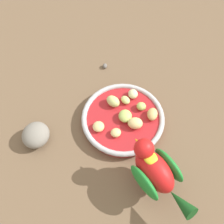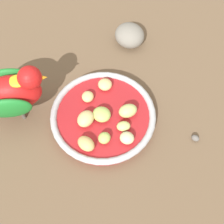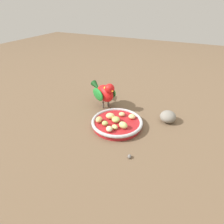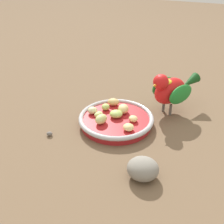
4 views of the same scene
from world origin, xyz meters
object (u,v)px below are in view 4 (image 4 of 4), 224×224
(apple_piece_3, at_px, (106,107))
(apple_piece_5, at_px, (128,127))
(feeding_bowl, at_px, (117,119))
(apple_piece_8, at_px, (93,110))
(rock_large, at_px, (143,169))
(parrot, at_px, (171,89))
(apple_piece_6, at_px, (113,102))
(apple_piece_2, at_px, (101,119))
(apple_piece_7, at_px, (123,109))
(apple_piece_4, at_px, (99,115))
(apple_piece_0, at_px, (116,114))
(pebble_0, at_px, (49,134))
(apple_piece_1, at_px, (133,119))

(apple_piece_3, relative_size, apple_piece_5, 0.83)
(feeding_bowl, bearing_deg, apple_piece_8, -178.68)
(rock_large, bearing_deg, parrot, 90.05)
(apple_piece_5, relative_size, rock_large, 0.41)
(apple_piece_6, bearing_deg, apple_piece_2, -88.46)
(parrot, bearing_deg, feeding_bowl, -14.48)
(apple_piece_5, height_order, apple_piece_8, apple_piece_8)
(apple_piece_5, distance_m, apple_piece_7, 0.10)
(apple_piece_4, relative_size, rock_large, 0.37)
(apple_piece_7, bearing_deg, apple_piece_6, 143.43)
(apple_piece_0, relative_size, rock_large, 0.51)
(apple_piece_4, height_order, pebble_0, apple_piece_4)
(apple_piece_1, bearing_deg, apple_piece_6, 139.69)
(apple_piece_3, distance_m, rock_large, 0.29)
(parrot, bearing_deg, apple_piece_2, -11.54)
(apple_piece_4, distance_m, parrot, 0.24)
(apple_piece_0, relative_size, apple_piece_8, 1.32)
(feeding_bowl, distance_m, pebble_0, 0.20)
(feeding_bowl, bearing_deg, apple_piece_1, -8.48)
(apple_piece_2, height_order, apple_piece_4, apple_piece_2)
(apple_piece_1, bearing_deg, apple_piece_3, 159.18)
(apple_piece_7, bearing_deg, apple_piece_5, -63.23)
(pebble_0, bearing_deg, parrot, 40.34)
(apple_piece_3, distance_m, pebble_0, 0.19)
(feeding_bowl, height_order, pebble_0, feeding_bowl)
(apple_piece_3, bearing_deg, apple_piece_0, -33.21)
(apple_piece_8, bearing_deg, rock_large, -42.86)
(apple_piece_3, height_order, apple_piece_8, apple_piece_8)
(apple_piece_3, xyz_separation_m, pebble_0, (-0.11, -0.15, -0.03))
(feeding_bowl, bearing_deg, parrot, 42.95)
(apple_piece_5, relative_size, apple_piece_7, 0.79)
(apple_piece_2, xyz_separation_m, apple_piece_6, (-0.00, 0.11, -0.00))
(apple_piece_7, bearing_deg, feeding_bowl, -106.28)
(rock_large, bearing_deg, feeding_bowl, 124.21)
(apple_piece_4, xyz_separation_m, parrot, (0.18, 0.14, 0.05))
(apple_piece_3, distance_m, apple_piece_6, 0.04)
(feeding_bowl, height_order, apple_piece_7, apple_piece_7)
(apple_piece_2, distance_m, apple_piece_8, 0.06)
(parrot, height_order, rock_large, parrot)
(apple_piece_5, xyz_separation_m, pebble_0, (-0.21, -0.07, -0.03))
(parrot, xyz_separation_m, pebble_0, (-0.29, -0.25, -0.08))
(apple_piece_0, height_order, apple_piece_8, same)
(apple_piece_8, distance_m, pebble_0, 0.15)
(apple_piece_3, height_order, apple_piece_4, apple_piece_3)
(apple_piece_4, distance_m, apple_piece_8, 0.03)
(apple_piece_2, height_order, apple_piece_8, apple_piece_2)
(feeding_bowl, relative_size, apple_piece_7, 5.71)
(apple_piece_1, distance_m, apple_piece_3, 0.11)
(apple_piece_1, relative_size, apple_piece_2, 0.69)
(apple_piece_6, relative_size, pebble_0, 2.24)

